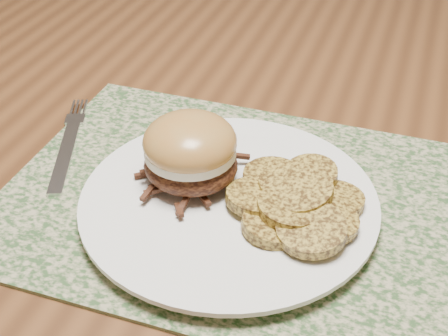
{
  "coord_description": "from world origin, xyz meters",
  "views": [
    {
      "loc": [
        0.33,
        -0.63,
        1.13
      ],
      "look_at": [
        0.18,
        -0.2,
        0.79
      ],
      "focal_mm": 50.0,
      "sensor_mm": 36.0,
      "label": 1
    }
  ],
  "objects_px": {
    "dining_table": "(148,133)",
    "pork_sandwich": "(190,152)",
    "fork": "(69,142)",
    "dinner_plate": "(229,204)"
  },
  "relations": [
    {
      "from": "pork_sandwich",
      "to": "fork",
      "type": "distance_m",
      "value": 0.17
    },
    {
      "from": "dining_table",
      "to": "dinner_plate",
      "type": "bearing_deg",
      "value": -48.6
    },
    {
      "from": "dinner_plate",
      "to": "pork_sandwich",
      "type": "bearing_deg",
      "value": 162.7
    },
    {
      "from": "pork_sandwich",
      "to": "fork",
      "type": "height_order",
      "value": "pork_sandwich"
    },
    {
      "from": "dinner_plate",
      "to": "pork_sandwich",
      "type": "distance_m",
      "value": 0.06
    },
    {
      "from": "dining_table",
      "to": "pork_sandwich",
      "type": "height_order",
      "value": "pork_sandwich"
    },
    {
      "from": "dining_table",
      "to": "dinner_plate",
      "type": "distance_m",
      "value": 0.3
    },
    {
      "from": "dining_table",
      "to": "pork_sandwich",
      "type": "distance_m",
      "value": 0.28
    },
    {
      "from": "dining_table",
      "to": "fork",
      "type": "distance_m",
      "value": 0.18
    },
    {
      "from": "dinner_plate",
      "to": "fork",
      "type": "xyz_separation_m",
      "value": [
        -0.2,
        0.05,
        -0.01
      ]
    }
  ]
}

